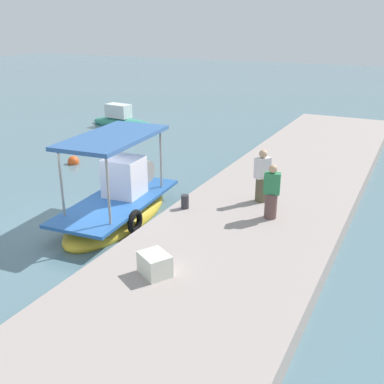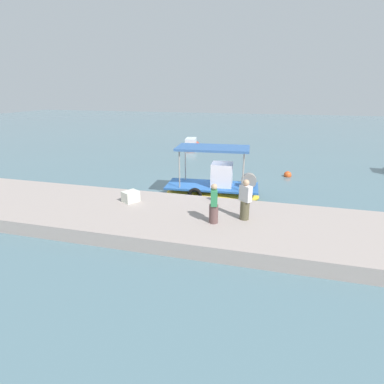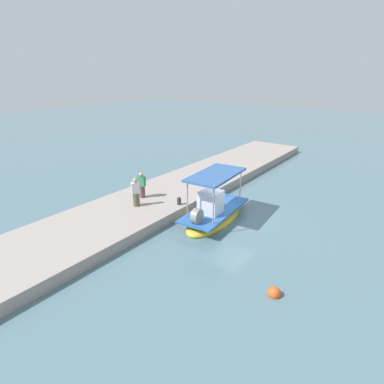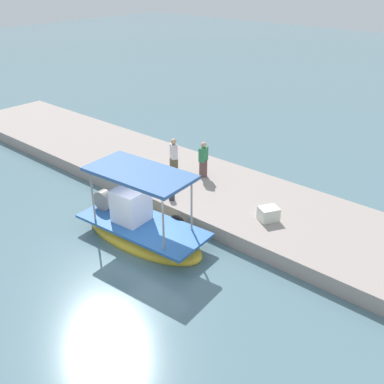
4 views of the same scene
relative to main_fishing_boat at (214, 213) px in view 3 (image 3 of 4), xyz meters
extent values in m
plane|color=slate|center=(-0.76, 0.56, -0.47)|extent=(120.00, 120.00, 0.00)
cube|color=#A1938C|center=(-0.76, -4.19, -0.18)|extent=(36.00, 5.03, 0.58)
ellipsoid|color=gold|center=(-0.09, 0.00, -0.37)|extent=(5.27, 2.43, 0.91)
cube|color=#2B60A9|center=(-0.09, 0.00, 0.14)|extent=(5.07, 2.41, 0.10)
cube|color=white|center=(0.42, 0.04, 0.75)|extent=(1.19, 1.20, 1.34)
cylinder|color=gray|center=(1.48, 0.90, 1.12)|extent=(0.07, 0.07, 2.07)
cylinder|color=gray|center=(1.61, -0.63, 1.12)|extent=(0.07, 0.07, 2.07)
cylinder|color=gray|center=(-1.79, 0.63, 1.12)|extent=(0.07, 0.07, 2.07)
cylinder|color=gray|center=(-1.66, -0.90, 1.12)|extent=(0.07, 0.07, 2.07)
cube|color=#355F9F|center=(-0.09, 0.00, 2.21)|extent=(3.92, 2.23, 0.12)
torus|color=black|center=(-0.77, -1.11, -0.06)|extent=(0.75, 0.24, 0.74)
cylinder|color=gray|center=(1.85, 0.16, 0.54)|extent=(0.83, 0.41, 0.80)
cylinder|color=brown|center=(2.06, -4.01, 0.50)|extent=(0.52, 0.52, 0.78)
cube|color=silver|center=(2.06, -4.01, 1.21)|extent=(0.54, 0.49, 0.65)
sphere|color=tan|center=(2.06, -4.01, 1.66)|extent=(0.25, 0.25, 0.25)
cylinder|color=brown|center=(0.92, -4.68, 0.48)|extent=(0.43, 0.43, 0.75)
cube|color=#2F804E|center=(0.92, -4.68, 1.17)|extent=(0.34, 0.50, 0.62)
sphere|color=tan|center=(0.92, -4.68, 1.60)|extent=(0.24, 0.24, 0.24)
cylinder|color=#2D2D33|center=(0.45, -2.14, 0.32)|extent=(0.24, 0.24, 0.42)
cube|color=silver|center=(-3.32, -3.33, 0.36)|extent=(0.84, 0.89, 0.51)
sphere|color=#E35320|center=(4.03, 5.31, -0.37)|extent=(0.51, 0.51, 0.51)
camera|label=1|loc=(-11.06, -8.16, 5.49)|focal=42.99mm
camera|label=2|loc=(3.02, -15.76, 5.16)|focal=28.84mm
camera|label=3|loc=(13.63, 8.60, 7.41)|focal=29.43mm
camera|label=4|loc=(-10.42, 9.25, 8.62)|focal=41.61mm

